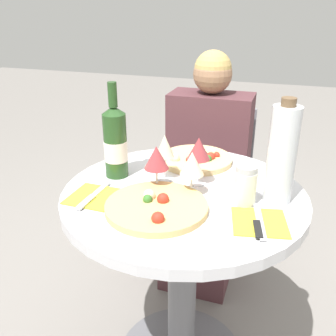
% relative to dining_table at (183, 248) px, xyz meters
% --- Properties ---
extents(dining_table, '(0.80, 0.80, 0.78)m').
position_rel_dining_table_xyz_m(dining_table, '(0.00, 0.00, 0.00)').
color(dining_table, slate).
rests_on(dining_table, ground_plane).
extents(chair_behind_diner, '(0.40, 0.40, 0.85)m').
position_rel_dining_table_xyz_m(chair_behind_diner, '(-0.06, 0.74, -0.14)').
color(chair_behind_diner, slate).
rests_on(chair_behind_diner, ground_plane).
extents(seated_diner, '(0.39, 0.42, 1.15)m').
position_rel_dining_table_xyz_m(seated_diner, '(-0.06, 0.60, -0.05)').
color(seated_diner, '#512D33').
rests_on(seated_diner, ground_plane).
extents(pizza_large, '(0.31, 0.31, 0.05)m').
position_rel_dining_table_xyz_m(pizza_large, '(-0.04, -0.14, 0.24)').
color(pizza_large, '#DBB26B').
rests_on(pizza_large, dining_table).
extents(pizza_small_far, '(0.28, 0.28, 0.05)m').
position_rel_dining_table_xyz_m(pizza_small_far, '(-0.02, 0.25, 0.24)').
color(pizza_small_far, '#E5C17F').
rests_on(pizza_small_far, dining_table).
extents(wine_bottle, '(0.08, 0.08, 0.33)m').
position_rel_dining_table_xyz_m(wine_bottle, '(-0.26, 0.04, 0.35)').
color(wine_bottle, '#23471E').
rests_on(wine_bottle, dining_table).
extents(tall_carafe, '(0.08, 0.08, 0.32)m').
position_rel_dining_table_xyz_m(tall_carafe, '(0.29, 0.03, 0.38)').
color(tall_carafe, silver).
rests_on(tall_carafe, dining_table).
extents(sugar_shaker, '(0.07, 0.07, 0.13)m').
position_rel_dining_table_xyz_m(sugar_shaker, '(0.20, -0.02, 0.29)').
color(sugar_shaker, silver).
rests_on(sugar_shaker, dining_table).
extents(wine_glass_front_left, '(0.08, 0.08, 0.15)m').
position_rel_dining_table_xyz_m(wine_glass_front_left, '(-0.09, -0.01, 0.33)').
color(wine_glass_front_left, silver).
rests_on(wine_glass_front_left, dining_table).
extents(wine_glass_back_left, '(0.07, 0.07, 0.16)m').
position_rel_dining_table_xyz_m(wine_glass_back_left, '(-0.09, 0.07, 0.34)').
color(wine_glass_back_left, silver).
rests_on(wine_glass_back_left, dining_table).
extents(wine_glass_front_right, '(0.08, 0.08, 0.14)m').
position_rel_dining_table_xyz_m(wine_glass_front_right, '(0.03, -0.01, 0.33)').
color(wine_glass_front_right, silver).
rests_on(wine_glass_front_right, dining_table).
extents(wine_glass_back_right, '(0.08, 0.08, 0.16)m').
position_rel_dining_table_xyz_m(wine_glass_back_right, '(0.03, 0.07, 0.35)').
color(wine_glass_back_right, silver).
rests_on(wine_glass_back_right, dining_table).
extents(place_setting_left, '(0.15, 0.19, 0.01)m').
position_rel_dining_table_xyz_m(place_setting_left, '(-0.26, -0.14, 0.23)').
color(place_setting_left, yellow).
rests_on(place_setting_left, dining_table).
extents(place_setting_right, '(0.18, 0.19, 0.01)m').
position_rel_dining_table_xyz_m(place_setting_right, '(0.25, -0.12, 0.23)').
color(place_setting_right, yellow).
rests_on(place_setting_right, dining_table).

